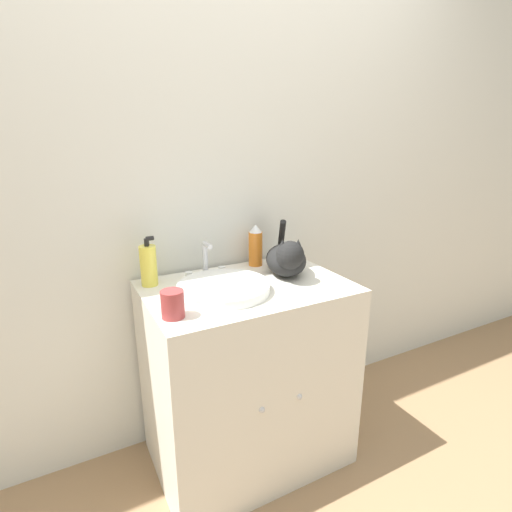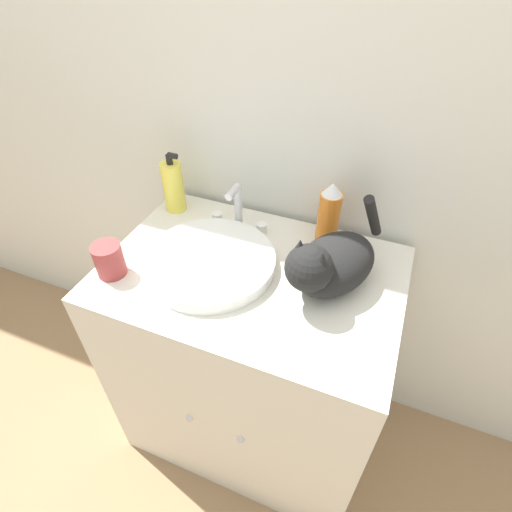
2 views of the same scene
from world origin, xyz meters
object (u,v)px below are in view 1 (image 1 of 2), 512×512
object	(u,v)px
soap_bottle	(149,265)
cup	(173,304)
cat	(287,258)
spray_bottle	(256,246)

from	to	relation	value
soap_bottle	cup	xyz separation A→B (m)	(-0.00, -0.34, -0.04)
cat	spray_bottle	xyz separation A→B (m)	(-0.05, 0.19, 0.02)
spray_bottle	cup	bearing A→B (deg)	-144.23
cat	cup	distance (m)	0.59
cat	spray_bottle	distance (m)	0.20
cat	spray_bottle	world-z (taller)	cat
spray_bottle	cup	size ratio (longest dim) A/B	2.05
cat	cup	bearing A→B (deg)	-48.86
cat	cup	world-z (taller)	cat
cup	cat	bearing A→B (deg)	17.31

